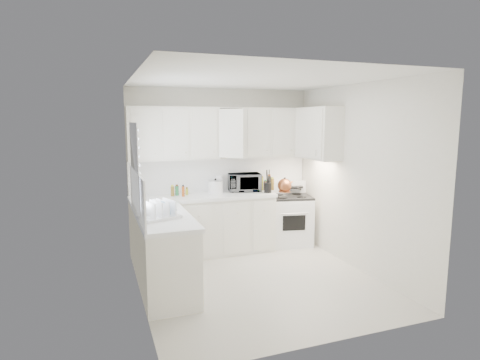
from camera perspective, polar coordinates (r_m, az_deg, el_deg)
name	(u,v)px	position (r m, az deg, el deg)	size (l,w,h in m)	color
floor	(258,281)	(5.44, 2.59, -14.19)	(3.20, 3.20, 0.00)	beige
ceiling	(259,79)	(5.04, 2.80, 14.20)	(3.20, 3.20, 0.00)	white
wall_back	(221,169)	(6.57, -2.68, 1.53)	(3.00, 3.00, 0.00)	silver
wall_front	(327,210)	(3.68, 12.33, -4.23)	(3.00, 3.00, 0.00)	silver
wall_left	(138,191)	(4.72, -14.38, -1.51)	(3.20, 3.20, 0.00)	silver
wall_right	(358,178)	(5.82, 16.46, 0.27)	(3.20, 3.20, 0.00)	silver
window_blinds	(136,166)	(5.03, -14.65, 1.97)	(0.06, 0.96, 1.06)	white
lower_cabinets_back	(204,226)	(6.35, -5.20, -6.58)	(2.22, 0.60, 0.90)	silver
lower_cabinets_left	(163,254)	(5.16, -10.88, -10.30)	(0.60, 1.60, 0.90)	silver
countertop_back	(203,197)	(6.23, -5.23, -2.38)	(2.24, 0.64, 0.05)	white
countertop_left	(163,217)	(5.03, -10.92, -5.15)	(0.64, 1.62, 0.05)	white
backsplash_back	(222,174)	(6.57, -2.65, 0.87)	(2.98, 0.02, 0.55)	white
backsplash_left	(137,194)	(4.93, -14.46, -1.98)	(0.02, 1.60, 0.55)	white
upper_cabinets_back	(224,158)	(6.39, -2.25, 3.14)	(3.00, 0.33, 0.80)	silver
upper_cabinets_right	(317,159)	(6.38, 10.98, 2.98)	(0.33, 0.90, 0.80)	silver
sink	(158,200)	(5.33, -11.56, -2.79)	(0.42, 0.38, 0.30)	gray
stove	(289,213)	(6.83, 7.07, -4.77)	(0.70, 0.57, 1.07)	white
tea_kettle	(285,184)	(6.51, 6.38, -0.64)	(0.28, 0.24, 0.26)	#984629
frying_pan	(295,186)	(6.97, 7.86, -0.92)	(0.28, 0.47, 0.04)	black
microwave	(244,180)	(6.53, 0.61, -0.04)	(0.52, 0.29, 0.35)	gray
rice_cooker	(216,186)	(6.37, -3.51, -0.83)	(0.23, 0.23, 0.23)	white
paper_towel	(219,183)	(6.48, -2.95, -0.49)	(0.12, 0.12, 0.27)	white
utensil_crock	(268,181)	(6.39, 4.00, -0.12)	(0.13, 0.13, 0.38)	black
dish_rack	(159,208)	(4.82, -11.54, -3.97)	(0.45, 0.33, 0.25)	white
spice_left_0	(172,191)	(6.24, -9.64, -1.61)	(0.06, 0.06, 0.13)	brown
spice_left_1	(178,192)	(6.17, -8.80, -1.71)	(0.06, 0.06, 0.13)	#26733F
spice_left_2	(182,191)	(6.27, -8.29, -1.53)	(0.06, 0.06, 0.13)	#AC4917
spice_left_3	(188,191)	(6.20, -7.44, -1.63)	(0.06, 0.06, 0.13)	gold
sauce_right_0	(257,184)	(6.67, 2.46, -0.58)	(0.06, 0.06, 0.19)	#AC4917
sauce_right_1	(262,184)	(6.64, 3.09, -0.63)	(0.06, 0.06, 0.19)	gold
sauce_right_2	(263,184)	(6.71, 3.33, -0.53)	(0.06, 0.06, 0.19)	#512E17
sauce_right_3	(268,184)	(6.68, 3.96, -0.58)	(0.06, 0.06, 0.19)	black
sauce_right_4	(269,183)	(6.76, 4.18, -0.48)	(0.06, 0.06, 0.19)	brown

